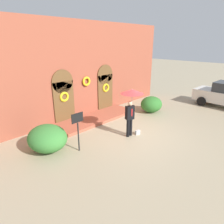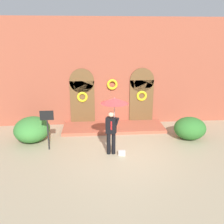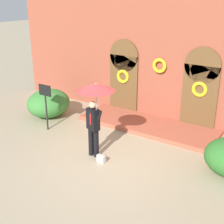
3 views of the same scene
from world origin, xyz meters
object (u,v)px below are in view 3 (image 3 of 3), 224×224
object	(u,v)px
person_with_umbrella	(95,98)
handbag	(101,159)
shrub_left	(49,103)
sign_post	(46,100)

from	to	relation	value
person_with_umbrella	handbag	world-z (taller)	person_with_umbrella
person_with_umbrella	shrub_left	size ratio (longest dim) A/B	1.30
person_with_umbrella	handbag	distance (m)	1.84
handbag	sign_post	size ratio (longest dim) A/B	0.16
handbag	sign_post	world-z (taller)	sign_post
handbag	person_with_umbrella	bearing A→B (deg)	156.44
person_with_umbrella	sign_post	bearing A→B (deg)	166.97
sign_post	shrub_left	distance (m)	1.47
person_with_umbrella	shrub_left	world-z (taller)	person_with_umbrella
sign_post	shrub_left	xyz separation A→B (m)	(-0.90, 1.00, -0.60)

